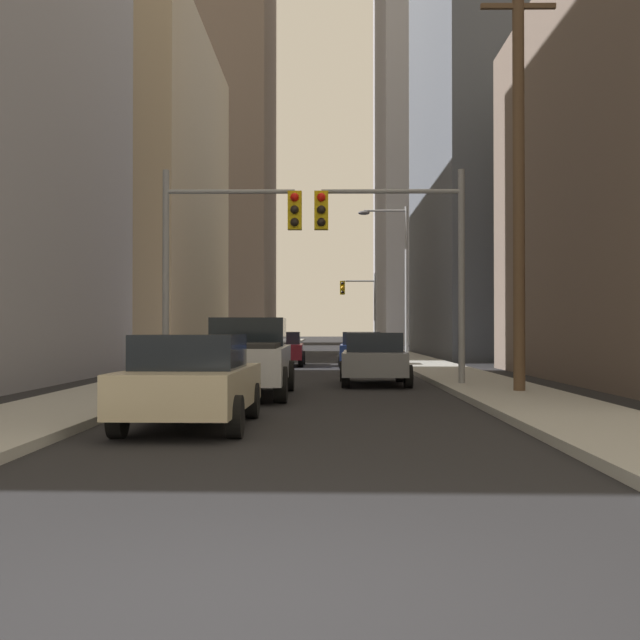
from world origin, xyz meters
The scene contains 17 objects.
ground_plane centered at (0.00, 0.00, 0.00)m, with size 400.00×400.00×0.00m, color black.
sidewalk_left centered at (-4.72, 50.00, 0.07)m, with size 2.53×160.00×0.15m, color #9E9E99.
sidewalk_right centered at (4.72, 50.00, 0.07)m, with size 2.53×160.00×0.15m, color #9E9E99.
pickup_truck_silver centered at (-1.59, 14.67, 0.93)m, with size 2.20×5.42×1.90m.
sedan_beige centered at (-1.83, 8.42, 0.77)m, with size 1.95×4.24×1.52m.
sedan_grey centered at (1.75, 18.73, 0.77)m, with size 1.97×4.27×1.52m.
sedan_blue centered at (1.85, 30.03, 0.77)m, with size 1.95×4.26×1.52m.
sedan_maroon centered at (-1.63, 31.02, 0.77)m, with size 1.95×4.23×1.52m.
traffic_signal_near_left centered at (-2.43, 17.24, 4.04)m, with size 3.83×0.44×6.00m.
traffic_signal_near_right centered at (2.29, 17.25, 4.06)m, with size 4.12×0.44×6.00m.
traffic_signal_far_right centered at (2.91, 57.06, 3.99)m, with size 2.79×0.44×6.00m.
utility_pole_right centered at (4.97, 14.54, 5.67)m, with size 2.20×0.28×10.78m.
street_lamp_right centered at (3.78, 33.47, 4.54)m, with size 2.39×0.32×7.50m.
building_left_mid_office centered at (-19.64, 45.57, 10.20)m, with size 24.77×22.51×20.40m, color tan.
building_left_far_tower centered at (-18.56, 90.33, 30.06)m, with size 24.38×20.11×60.11m, color #66564C.
building_right_mid_block centered at (17.38, 44.33, 16.71)m, with size 21.88×20.42×33.41m, color #4C515B.
building_right_far_highrise centered at (14.25, 91.47, 26.98)m, with size 15.29×23.77×53.97m, color #93939E.
Camera 1 is at (0.39, -4.60, 1.59)m, focal length 44.89 mm.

